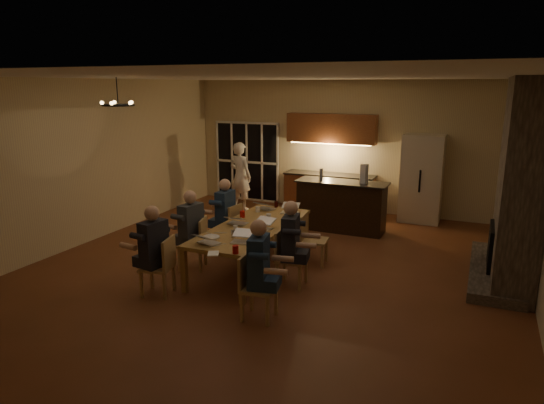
{
  "coord_description": "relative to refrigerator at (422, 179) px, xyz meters",
  "views": [
    {
      "loc": [
        3.12,
        -7.15,
        3.08
      ],
      "look_at": [
        -0.14,
        0.3,
        1.11
      ],
      "focal_mm": 32.0,
      "sensor_mm": 36.0,
      "label": 1
    }
  ],
  "objects": [
    {
      "name": "floor",
      "position": [
        -1.9,
        -4.15,
        -1.0
      ],
      "size": [
        9.0,
        9.0,
        0.0
      ],
      "primitive_type": "plane",
      "color": "brown",
      "rests_on": "ground"
    },
    {
      "name": "back_wall",
      "position": [
        -1.9,
        0.37,
        0.6
      ],
      "size": [
        8.0,
        0.04,
        3.2
      ],
      "primitive_type": "cube",
      "color": "tan",
      "rests_on": "ground"
    },
    {
      "name": "left_wall",
      "position": [
        -5.92,
        -4.15,
        0.6
      ],
      "size": [
        0.04,
        9.0,
        3.2
      ],
      "primitive_type": "cube",
      "color": "tan",
      "rests_on": "ground"
    },
    {
      "name": "ceiling",
      "position": [
        -1.9,
        -4.15,
        2.22
      ],
      "size": [
        8.0,
        9.0,
        0.04
      ],
      "primitive_type": "cube",
      "color": "white",
      "rests_on": "back_wall"
    },
    {
      "name": "french_doors",
      "position": [
        -4.6,
        0.32,
        0.05
      ],
      "size": [
        1.86,
        0.08,
        2.1
      ],
      "primitive_type": "cube",
      "color": "black",
      "rests_on": "ground"
    },
    {
      "name": "fireplace",
      "position": [
        1.8,
        -2.95,
        0.6
      ],
      "size": [
        0.58,
        2.5,
        3.2
      ],
      "primitive_type": "cube",
      "color": "#63584D",
      "rests_on": "ground"
    },
    {
      "name": "kitchenette",
      "position": [
        -2.2,
        0.05,
        0.2
      ],
      "size": [
        2.24,
        0.68,
        2.4
      ],
      "primitive_type": null,
      "color": "brown",
      "rests_on": "ground"
    },
    {
      "name": "refrigerator",
      "position": [
        0.0,
        0.0,
        0.0
      ],
      "size": [
        0.9,
        0.68,
        2.0
      ],
      "primitive_type": "cube",
      "color": "beige",
      "rests_on": "ground"
    },
    {
      "name": "dining_table",
      "position": [
        -2.25,
        -4.21,
        -0.62
      ],
      "size": [
        1.1,
        2.81,
        0.75
      ],
      "primitive_type": "cube",
      "color": "#AA8544",
      "rests_on": "ground"
    },
    {
      "name": "bar_island",
      "position": [
        -1.47,
        -1.46,
        -0.46
      ],
      "size": [
        1.95,
        0.7,
        1.08
      ],
      "primitive_type": "cube",
      "rotation": [
        0.0,
        0.0,
        -0.01
      ],
      "color": "black",
      "rests_on": "ground"
    },
    {
      "name": "chair_left_near",
      "position": [
        -3.08,
        -5.77,
        -0.55
      ],
      "size": [
        0.53,
        0.53,
        0.89
      ],
      "primitive_type": null,
      "rotation": [
        0.0,
        0.0,
        -1.34
      ],
      "color": "#A68A53",
      "rests_on": "ground"
    },
    {
      "name": "chair_left_mid",
      "position": [
        -3.18,
        -4.65,
        -0.55
      ],
      "size": [
        0.55,
        0.55,
        0.89
      ],
      "primitive_type": null,
      "rotation": [
        0.0,
        0.0,
        -1.27
      ],
      "color": "#A68A53",
      "rests_on": "ground"
    },
    {
      "name": "chair_left_far",
      "position": [
        -3.12,
        -3.54,
        -0.55
      ],
      "size": [
        0.48,
        0.48,
        0.89
      ],
      "primitive_type": null,
      "rotation": [
        0.0,
        0.0,
        -1.67
      ],
      "color": "#A68A53",
      "rests_on": "ground"
    },
    {
      "name": "chair_right_near",
      "position": [
        -1.35,
        -5.87,
        -0.55
      ],
      "size": [
        0.48,
        0.48,
        0.89
      ],
      "primitive_type": null,
      "rotation": [
        0.0,
        0.0,
        1.66
      ],
      "color": "#A68A53",
      "rests_on": "ground"
    },
    {
      "name": "chair_right_mid",
      "position": [
        -1.35,
        -4.65,
        -0.55
      ],
      "size": [
        0.47,
        0.47,
        0.89
      ],
      "primitive_type": null,
      "rotation": [
        0.0,
        0.0,
        1.64
      ],
      "color": "#A68A53",
      "rests_on": "ground"
    },
    {
      "name": "chair_right_far",
      "position": [
        -1.33,
        -3.62,
        -0.55
      ],
      "size": [
        0.48,
        0.48,
        0.89
      ],
      "primitive_type": null,
      "rotation": [
        0.0,
        0.0,
        1.68
      ],
      "color": "#A68A53",
      "rests_on": "ground"
    },
    {
      "name": "person_left_near",
      "position": [
        -3.09,
        -5.8,
        -0.31
      ],
      "size": [
        0.69,
        0.69,
        1.38
      ],
      "primitive_type": null,
      "rotation": [
        0.0,
        0.0,
        -1.74
      ],
      "color": "#21232B",
      "rests_on": "ground"
    },
    {
      "name": "person_right_near",
      "position": [
        -1.36,
        -5.85,
        -0.31
      ],
      "size": [
        0.71,
        0.71,
        1.38
      ],
      "primitive_type": null,
      "rotation": [
        0.0,
        0.0,
        1.78
      ],
      "color": "navy",
      "rests_on": "ground"
    },
    {
      "name": "person_left_mid",
      "position": [
        -3.15,
        -4.7,
        -0.31
      ],
      "size": [
        0.69,
        0.69,
        1.38
      ],
      "primitive_type": null,
      "rotation": [
        0.0,
        0.0,
        -1.73
      ],
      "color": "#3E4449",
      "rests_on": "ground"
    },
    {
      "name": "person_right_mid",
      "position": [
        -1.35,
        -4.72,
        -0.31
      ],
      "size": [
        0.7,
        0.7,
        1.38
      ],
      "primitive_type": null,
      "rotation": [
        0.0,
        0.0,
        1.76
      ],
      "color": "#21232B",
      "rests_on": "ground"
    },
    {
      "name": "person_left_far",
      "position": [
        -3.12,
        -3.57,
        -0.31
      ],
      "size": [
        0.61,
        0.61,
        1.38
      ],
      "primitive_type": null,
      "rotation": [
        0.0,
        0.0,
        -1.58
      ],
      "color": "navy",
      "rests_on": "ground"
    },
    {
      "name": "standing_person",
      "position": [
        -4.28,
        -0.72,
        -0.14
      ],
      "size": [
        0.7,
        0.54,
        1.71
      ],
      "primitive_type": "imported",
      "rotation": [
        0.0,
        0.0,
        2.92
      ],
      "color": "white",
      "rests_on": "ground"
    },
    {
      "name": "chandelier",
      "position": [
        -4.4,
        -4.84,
        1.75
      ],
      "size": [
        0.54,
        0.54,
        0.03
      ],
      "primitive_type": "torus",
      "color": "black",
      "rests_on": "ceiling"
    },
    {
      "name": "laptop_a",
      "position": [
        -2.44,
        -5.31,
        -0.14
      ],
      "size": [
        0.39,
        0.36,
        0.23
      ],
      "primitive_type": null,
      "rotation": [
        0.0,
        0.0,
        2.85
      ],
      "color": "silver",
      "rests_on": "dining_table"
    },
    {
      "name": "laptop_b",
      "position": [
        -2.0,
        -5.09,
        -0.14
      ],
      "size": [
        0.36,
        0.33,
        0.23
      ],
      "primitive_type": null,
      "rotation": [
        0.0,
        0.0,
        0.16
      ],
      "color": "silver",
      "rests_on": "dining_table"
    },
    {
      "name": "laptop_c",
      "position": [
        -2.53,
        -4.2,
        -0.14
      ],
      "size": [
        0.32,
        0.28,
        0.23
      ],
      "primitive_type": null,
      "rotation": [
        0.0,
        0.0,
        3.15
      ],
      "color": "silver",
      "rests_on": "dining_table"
    },
    {
      "name": "laptop_d",
      "position": [
        -2.02,
        -4.32,
        -0.14
      ],
      "size": [
        0.36,
        0.33,
        0.23
      ],
      "primitive_type": null,
      "rotation": [
        0.0,
        0.0,
        -0.15
      ],
      "color": "silver",
      "rests_on": "dining_table"
    },
    {
      "name": "laptop_e",
      "position": [
        -2.5,
        -3.09,
        -0.14
      ],
      "size": [
        0.37,
        0.34,
        0.23
      ],
      "primitive_type": null,
      "rotation": [
        0.0,
        0.0,
        2.92
      ],
      "color": "silver",
      "rests_on": "dining_table"
    },
    {
      "name": "laptop_f",
      "position": [
        -1.98,
        -3.18,
        -0.14
      ],
      "size": [
        0.36,
        0.33,
        0.23
      ],
      "primitive_type": null,
      "rotation": [
        0.0,
        0.0,
        0.15
      ],
      "color": "silver",
      "rests_on": "dining_table"
    },
    {
      "name": "mug_front",
      "position": [
        -2.36,
        -4.61,
        -0.2
      ],
      "size": [
        0.07,
        0.07,
        0.1
      ],
      "primitive_type": "cylinder",
      "color": "white",
      "rests_on": "dining_table"
    },
    {
      "name": "mug_mid",
      "position": [
        -2.16,
        -3.73,
        -0.2
      ],
      "size": [
        0.09,
        0.09,
        0.1
      ],
      "primitive_type": "cylinder",
      "color": "white",
      "rests_on": "dining_table"
    },
    {
      "name": "mug_back",
      "position": [
        -2.56,
        -3.34,
        -0.2
      ],
      "size": [
        0.08,
        0.08,
        0.1
      ],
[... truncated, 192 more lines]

